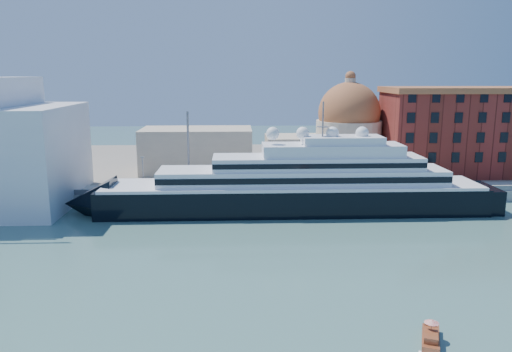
{
  "coord_description": "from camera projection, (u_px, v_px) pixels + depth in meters",
  "views": [
    {
      "loc": [
        -9.39,
        -78.7,
        28.77
      ],
      "look_at": [
        -5.36,
        18.0,
        8.81
      ],
      "focal_mm": 35.0,
      "sensor_mm": 36.0,
      "label": 1
    }
  ],
  "objects": [
    {
      "name": "land",
      "position": [
        266.0,
        164.0,
        156.4
      ],
      "size": [
        260.0,
        72.0,
        2.0
      ],
      "primitive_type": "cube",
      "color": "slate",
      "rests_on": "ground"
    },
    {
      "name": "church",
      "position": [
        292.0,
        139.0,
        137.74
      ],
      "size": [
        66.0,
        18.0,
        25.5
      ],
      "color": "beige",
      "rests_on": "land"
    },
    {
      "name": "lamp_posts",
      "position": [
        221.0,
        159.0,
        112.28
      ],
      "size": [
        120.8,
        2.4,
        18.0
      ],
      "color": "slate",
      "rests_on": "quay"
    },
    {
      "name": "quay_fence",
      "position": [
        278.0,
        190.0,
        111.45
      ],
      "size": [
        180.0,
        0.1,
        1.2
      ],
      "primitive_type": "cube",
      "color": "slate",
      "rests_on": "quay"
    },
    {
      "name": "warehouse",
      "position": [
        465.0,
        130.0,
        133.43
      ],
      "size": [
        43.0,
        19.0,
        23.25
      ],
      "color": "maroon",
      "rests_on": "land"
    },
    {
      "name": "quay",
      "position": [
        276.0,
        194.0,
        116.23
      ],
      "size": [
        180.0,
        10.0,
        2.5
      ],
      "primitive_type": "cube",
      "color": "gray",
      "rests_on": "ground"
    },
    {
      "name": "superyacht",
      "position": [
        280.0,
        190.0,
        104.77
      ],
      "size": [
        90.6,
        12.56,
        27.08
      ],
      "color": "black",
      "rests_on": "ground"
    },
    {
      "name": "service_barge",
      "position": [
        30.0,
        212.0,
        102.49
      ],
      "size": [
        12.56,
        4.74,
        2.78
      ],
      "rotation": [
        0.0,
        0.0,
        -0.05
      ],
      "color": "white",
      "rests_on": "ground"
    },
    {
      "name": "ground",
      "position": [
        293.0,
        249.0,
        83.21
      ],
      "size": [
        400.0,
        400.0,
        0.0
      ],
      "primitive_type": "plane",
      "color": "#3A6562",
      "rests_on": "ground"
    },
    {
      "name": "water_taxi",
      "position": [
        431.0,
        338.0,
        54.16
      ],
      "size": [
        3.63,
        5.69,
        2.57
      ],
      "rotation": [
        0.0,
        0.0,
        -0.37
      ],
      "color": "brown",
      "rests_on": "ground"
    }
  ]
}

